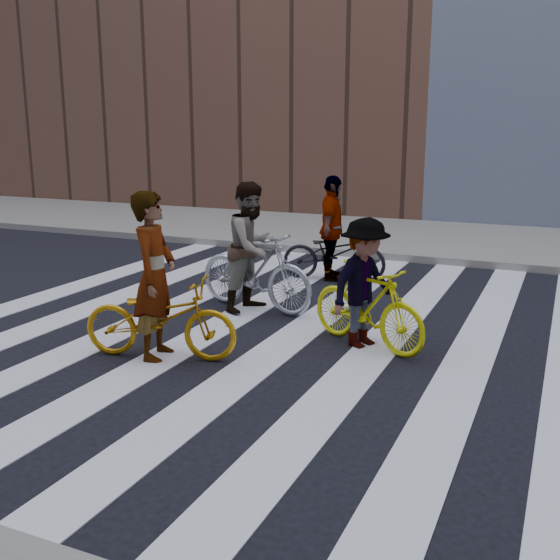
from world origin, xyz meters
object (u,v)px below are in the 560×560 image
Objects in this scene: rider_rear at (332,228)px; rider_left at (155,276)px; bike_yellow_right at (367,305)px; rider_mid at (252,247)px; bike_yellow_left at (160,318)px; rider_right at (364,283)px; bike_silver_mid at (255,270)px; bike_dark_rear at (334,253)px.

rider_left is at bearing 162.68° from rider_rear.
bike_yellow_right is 2.27m from rider_mid.
bike_yellow_right reaches higher than bike_yellow_left.
rider_rear is at bearing -19.69° from bike_yellow_left.
rider_right is at bearing 114.56° from bike_yellow_right.
bike_yellow_left is 1.15× the size of rider_right.
rider_mid is 2.19m from rider_right.
rider_mid reaches higher than bike_silver_mid.
bike_dark_rear is at bearing -100.76° from rider_rear.
bike_silver_mid is 1.25× the size of rider_right.
rider_rear is at bearing 1.49° from rider_mid.
bike_dark_rear is 0.99× the size of rider_rear.
rider_left is at bearing -170.93° from rider_mid.
bike_silver_mid is 2.32m from rider_left.
rider_right reaches higher than bike_dark_rear.
bike_yellow_left is at bearing 148.30° from rider_right.
bike_silver_mid is 1.06× the size of rider_mid.
rider_right is 3.57m from rider_rear.
rider_left reaches higher than rider_right.
rider_mid is at bearing -15.24° from bike_yellow_left.
bike_silver_mid reaches higher than bike_yellow_right.
rider_mid is at bearing 157.71° from bike_dark_rear.
rider_mid reaches higher than bike_yellow_right.
bike_yellow_left is 2.33m from rider_mid.
bike_yellow_left is at bearing 162.68° from bike_dark_rear.
bike_yellow_left is 2.47m from rider_right.
bike_yellow_right is at bearing -164.09° from rider_rear.
rider_rear is (0.37, 2.28, 0.32)m from bike_silver_mid.
bike_yellow_left is at bearing 163.30° from rider_rear.
bike_silver_mid is at bearing 158.92° from bike_dark_rear.
bike_yellow_right is at bearing -103.24° from bike_silver_mid.
bike_yellow_left is 0.97× the size of rider_mid.
rider_right is at bearing -103.24° from rider_mid.
rider_right is (1.51, -3.21, 0.32)m from bike_dark_rear.
bike_dark_rear is 0.44m from rider_rear.
rider_rear is (0.42, 2.28, -0.03)m from rider_mid.
bike_yellow_left is at bearing -103.74° from rider_left.
bike_yellow_left is at bearing 147.66° from bike_yellow_right.
bike_yellow_left is at bearing -170.93° from bike_silver_mid.
rider_rear is (-0.05, 0.00, 0.44)m from bike_dark_rear.
bike_yellow_left is 2.49m from bike_yellow_right.
rider_rear is (-1.56, 3.21, 0.12)m from rider_right.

